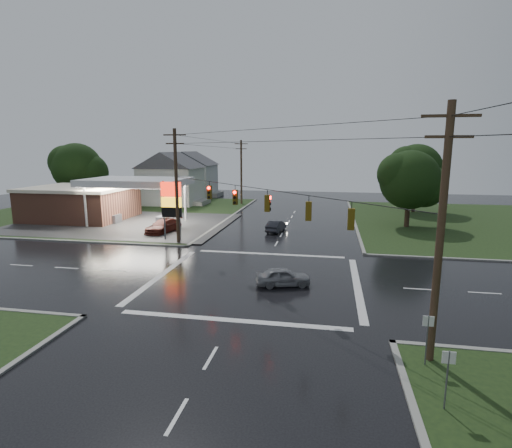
% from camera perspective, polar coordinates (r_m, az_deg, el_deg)
% --- Properties ---
extents(ground, '(120.00, 120.00, 0.00)m').
position_cam_1_polar(ground, '(28.61, -0.03, -7.90)').
color(ground, black).
rests_on(ground, ground).
extents(grass_nw, '(36.00, 36.00, 0.08)m').
position_cam_1_polar(grass_nw, '(61.75, -19.73, 1.62)').
color(grass_nw, black).
rests_on(grass_nw, ground).
extents(grass_ne, '(36.00, 36.00, 0.08)m').
position_cam_1_polar(grass_ne, '(57.43, 31.83, -0.02)').
color(grass_ne, black).
rests_on(grass_ne, ground).
extents(gas_station, '(26.20, 18.00, 5.60)m').
position_cam_1_polar(gas_station, '(55.95, -22.82, 3.12)').
color(gas_station, '#2D2D2D').
rests_on(gas_station, ground).
extents(pylon_sign, '(2.00, 0.35, 6.00)m').
position_cam_1_polar(pylon_sign, '(40.57, -12.01, 3.23)').
color(pylon_sign, '#59595E').
rests_on(pylon_sign, ground).
extents(utility_pole_nw, '(2.20, 0.32, 11.00)m').
position_cam_1_polar(utility_pole_nw, '(39.09, -11.30, 5.50)').
color(utility_pole_nw, '#382619').
rests_on(utility_pole_nw, ground).
extents(utility_pole_se, '(2.20, 0.32, 11.00)m').
position_cam_1_polar(utility_pole_se, '(18.07, 24.86, -1.19)').
color(utility_pole_se, '#382619').
rests_on(utility_pole_se, ground).
extents(utility_pole_n, '(2.20, 0.32, 10.50)m').
position_cam_1_polar(utility_pole_n, '(66.35, -2.12, 7.55)').
color(utility_pole_n, '#382619').
rests_on(utility_pole_n, ground).
extents(traffic_signals, '(26.87, 26.87, 1.47)m').
position_cam_1_polar(traffic_signals, '(27.22, 0.00, 5.12)').
color(traffic_signals, black).
rests_on(traffic_signals, ground).
extents(house_near, '(11.05, 8.48, 8.60)m').
position_cam_1_polar(house_near, '(67.96, -12.01, 6.50)').
color(house_near, silver).
rests_on(house_near, ground).
extents(house_far, '(11.05, 8.48, 8.60)m').
position_cam_1_polar(house_far, '(79.50, -9.38, 7.18)').
color(house_far, silver).
rests_on(house_far, ground).
extents(tree_nw_behind, '(8.93, 7.60, 10.00)m').
position_cam_1_polar(tree_nw_behind, '(68.72, -24.09, 7.34)').
color(tree_nw_behind, black).
rests_on(tree_nw_behind, ground).
extents(tree_ne_near, '(7.99, 6.80, 8.98)m').
position_cam_1_polar(tree_ne_near, '(49.64, 21.25, 5.87)').
color(tree_ne_near, black).
rests_on(tree_ne_near, ground).
extents(tree_ne_far, '(8.46, 7.20, 9.80)m').
position_cam_1_polar(tree_ne_far, '(61.93, 22.03, 7.22)').
color(tree_ne_far, black).
rests_on(tree_ne_far, ground).
extents(car_north, '(2.00, 4.00, 1.26)m').
position_cam_1_polar(car_north, '(44.59, 2.89, -0.29)').
color(car_north, black).
rests_on(car_north, ground).
extents(car_crossing, '(3.94, 2.43, 1.25)m').
position_cam_1_polar(car_crossing, '(27.22, 3.89, -7.53)').
color(car_crossing, gray).
rests_on(car_crossing, ground).
extents(car_pump, '(3.08, 5.39, 1.47)m').
position_cam_1_polar(car_pump, '(45.23, -13.09, -0.26)').
color(car_pump, '#5A1E14').
rests_on(car_pump, ground).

